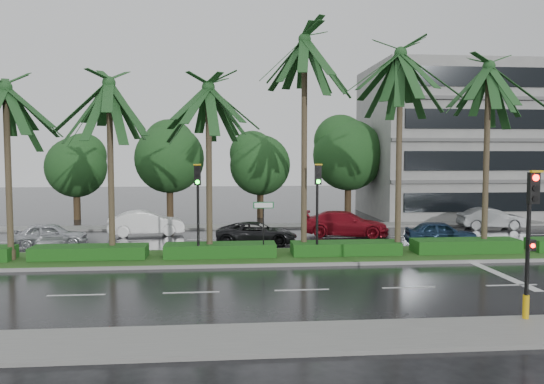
{
  "coord_description": "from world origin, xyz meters",
  "views": [
    {
      "loc": [
        -2.79,
        -23.83,
        4.91
      ],
      "look_at": [
        -0.51,
        1.5,
        3.13
      ],
      "focal_mm": 35.0,
      "sensor_mm": 36.0,
      "label": 1
    }
  ],
  "objects": [
    {
      "name": "palm_row",
      "position": [
        -1.24,
        1.02,
        8.22
      ],
      "size": [
        26.3,
        4.2,
        10.99
      ],
      "color": "#473929",
      "rests_on": "median"
    },
    {
      "name": "median",
      "position": [
        0.0,
        1.0,
        0.08
      ],
      "size": [
        36.0,
        4.0,
        0.15
      ],
      "color": "gray",
      "rests_on": "ground"
    },
    {
      "name": "street_sign",
      "position": [
        -1.0,
        0.48,
        2.12
      ],
      "size": [
        0.95,
        0.09,
        2.6
      ],
      "color": "black",
      "rests_on": "median"
    },
    {
      "name": "car_red",
      "position": [
        4.5,
        7.55,
        0.75
      ],
      "size": [
        3.38,
        5.54,
        1.5
      ],
      "primitive_type": "imported",
      "rotation": [
        0.0,
        0.0,
        1.31
      ],
      "color": "maroon",
      "rests_on": "ground"
    },
    {
      "name": "building",
      "position": [
        17.0,
        18.0,
        6.0
      ],
      "size": [
        16.0,
        10.0,
        12.0
      ],
      "primitive_type": "cube",
      "color": "slate",
      "rests_on": "ground"
    },
    {
      "name": "far_sidewalk",
      "position": [
        0.0,
        12.0,
        0.06
      ],
      "size": [
        40.0,
        2.0,
        0.12
      ],
      "primitive_type": "cube",
      "color": "slate",
      "rests_on": "ground"
    },
    {
      "name": "ground",
      "position": [
        0.0,
        0.0,
        0.0
      ],
      "size": [
        120.0,
        120.0,
        0.0
      ],
      "primitive_type": "plane",
      "color": "black",
      "rests_on": "ground"
    },
    {
      "name": "signal_near",
      "position": [
        6.0,
        -9.39,
        2.5
      ],
      "size": [
        0.34,
        0.45,
        4.36
      ],
      "color": "black",
      "rests_on": "near_sidewalk"
    },
    {
      "name": "car_white",
      "position": [
        -7.58,
        8.94,
        0.75
      ],
      "size": [
        2.36,
        4.76,
        1.5
      ],
      "primitive_type": "imported",
      "rotation": [
        0.0,
        0.0,
        1.75
      ],
      "color": "white",
      "rests_on": "ground"
    },
    {
      "name": "near_sidewalk",
      "position": [
        0.0,
        -10.2,
        0.06
      ],
      "size": [
        40.0,
        2.4,
        0.12
      ],
      "primitive_type": "cube",
      "color": "slate",
      "rests_on": "ground"
    },
    {
      "name": "hedge",
      "position": [
        0.0,
        1.0,
        0.45
      ],
      "size": [
        35.2,
        1.4,
        0.6
      ],
      "color": "#154714",
      "rests_on": "median"
    },
    {
      "name": "signal_median_right",
      "position": [
        1.5,
        0.3,
        3.0
      ],
      "size": [
        0.34,
        0.42,
        4.36
      ],
      "color": "black",
      "rests_on": "median"
    },
    {
      "name": "car_grey",
      "position": [
        14.91,
        9.76,
        0.7
      ],
      "size": [
        1.87,
        4.35,
        1.4
      ],
      "primitive_type": "imported",
      "rotation": [
        0.0,
        0.0,
        1.48
      ],
      "color": "#575A5C",
      "rests_on": "ground"
    },
    {
      "name": "signal_median_left",
      "position": [
        -4.0,
        0.3,
        3.0
      ],
      "size": [
        0.34,
        0.42,
        4.36
      ],
      "color": "black",
      "rests_on": "median"
    },
    {
      "name": "lane_markings",
      "position": [
        3.04,
        -0.43,
        0.01
      ],
      "size": [
        34.0,
        13.06,
        0.01
      ],
      "color": "silver",
      "rests_on": "ground"
    },
    {
      "name": "car_blue",
      "position": [
        9.0,
        4.0,
        0.65
      ],
      "size": [
        2.1,
        4.01,
        1.3
      ],
      "primitive_type": "imported",
      "rotation": [
        0.0,
        0.0,
        1.42
      ],
      "color": "#182D4A",
      "rests_on": "ground"
    },
    {
      "name": "car_darkgrey",
      "position": [
        -1.04,
        5.04,
        0.61
      ],
      "size": [
        2.6,
        4.65,
        1.23
      ],
      "primitive_type": "imported",
      "rotation": [
        0.0,
        0.0,
        1.44
      ],
      "color": "black",
      "rests_on": "ground"
    },
    {
      "name": "car_silver",
      "position": [
        -12.08,
        5.19,
        0.65
      ],
      "size": [
        1.98,
        3.97,
        1.3
      ],
      "primitive_type": "imported",
      "rotation": [
        0.0,
        0.0,
        1.69
      ],
      "color": "silver",
      "rests_on": "ground"
    },
    {
      "name": "bg_trees",
      "position": [
        0.16,
        17.59,
        4.7
      ],
      "size": [
        32.5,
        5.62,
        8.12
      ],
      "color": "#322516",
      "rests_on": "ground"
    }
  ]
}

